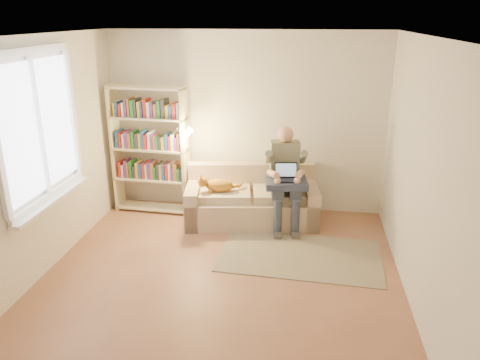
% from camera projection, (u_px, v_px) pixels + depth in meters
% --- Properties ---
extents(floor, '(4.50, 4.50, 0.00)m').
position_uv_depth(floor, '(218.00, 285.00, 5.11)').
color(floor, brown).
rests_on(floor, ground).
extents(ceiling, '(4.00, 4.50, 0.02)m').
position_uv_depth(ceiling, '(214.00, 37.00, 4.24)').
color(ceiling, white).
rests_on(ceiling, wall_back).
extents(wall_left, '(0.02, 4.50, 2.60)m').
position_uv_depth(wall_left, '(31.00, 164.00, 4.94)').
color(wall_left, silver).
rests_on(wall_left, floor).
extents(wall_right, '(0.02, 4.50, 2.60)m').
position_uv_depth(wall_right, '(424.00, 182.00, 4.41)').
color(wall_right, silver).
rests_on(wall_right, floor).
extents(wall_back, '(4.00, 0.02, 2.60)m').
position_uv_depth(wall_back, '(246.00, 123.00, 6.78)').
color(wall_back, silver).
rests_on(wall_back, floor).
extents(wall_front, '(4.00, 0.02, 2.60)m').
position_uv_depth(wall_front, '(139.00, 301.00, 2.58)').
color(wall_front, silver).
rests_on(wall_front, floor).
extents(window, '(0.12, 1.52, 1.69)m').
position_uv_depth(window, '(44.00, 152.00, 5.10)').
color(window, white).
rests_on(window, wall_left).
extents(sofa, '(1.92, 1.07, 0.77)m').
position_uv_depth(sofa, '(252.00, 202.00, 6.62)').
color(sofa, '#C5A98B').
rests_on(sofa, floor).
extents(person, '(0.47, 0.67, 1.38)m').
position_uv_depth(person, '(285.00, 173.00, 6.32)').
color(person, gray).
rests_on(person, sofa).
extents(cat, '(0.58, 0.26, 0.22)m').
position_uv_depth(cat, '(220.00, 185.00, 6.41)').
color(cat, orange).
rests_on(cat, sofa).
extents(blanket, '(0.61, 0.52, 0.09)m').
position_uv_depth(blanket, '(285.00, 183.00, 6.22)').
color(blanket, '#293049').
rests_on(blanket, person).
extents(laptop, '(0.33, 0.31, 0.25)m').
position_uv_depth(laptop, '(285.00, 175.00, 6.20)').
color(laptop, black).
rests_on(laptop, blanket).
extents(bookshelf, '(1.23, 0.41, 1.87)m').
position_uv_depth(bookshelf, '(150.00, 144.00, 6.72)').
color(bookshelf, beige).
rests_on(bookshelf, floor).
extents(rug, '(2.01, 1.26, 0.01)m').
position_uv_depth(rug, '(300.00, 255.00, 5.72)').
color(rug, gray).
rests_on(rug, floor).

